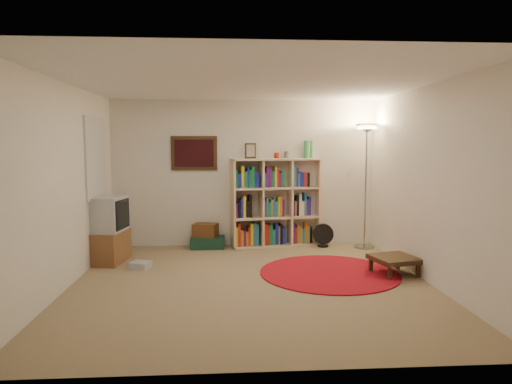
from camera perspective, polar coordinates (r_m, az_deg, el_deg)
room at (r=5.67m, az=-1.20°, el=1.02°), size 4.54×4.54×2.54m
bookshelf at (r=7.87m, az=2.24°, el=-1.46°), size 1.56×0.66×1.81m
floor_lamp at (r=7.82m, az=13.67°, el=5.68°), size 0.41×0.41×2.09m
floor_fan at (r=7.91m, az=8.40°, el=-5.38°), size 0.36×0.21×0.40m
tv_stand at (r=7.13m, az=-18.04°, el=-4.64°), size 0.57×0.74×0.98m
dvd_box at (r=6.76m, az=-14.24°, el=-8.83°), size 0.33×0.30×0.09m
suitcase at (r=7.82m, az=-6.06°, el=-6.29°), size 0.58×0.38×0.18m
wicker_basket at (r=7.83m, az=-6.33°, el=-4.75°), size 0.46×0.38×0.22m
paper_towel at (r=7.99m, az=-2.53°, el=-5.74°), size 0.16×0.16×0.25m
red_rug at (r=6.39m, az=9.16°, el=-9.92°), size 1.90×1.90×0.02m
side_table at (r=6.46m, az=16.88°, el=-8.07°), size 0.67×0.67×0.25m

